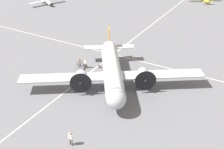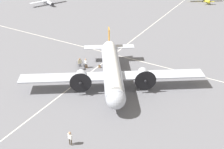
{
  "view_description": "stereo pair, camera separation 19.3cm",
  "coord_description": "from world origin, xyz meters",
  "px_view_note": "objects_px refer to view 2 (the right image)",
  "views": [
    {
      "loc": [
        17.87,
        -31.32,
        22.58
      ],
      "look_at": [
        0.0,
        0.0,
        1.72
      ],
      "focal_mm": 45.0,
      "sensor_mm": 36.0,
      "label": 1
    },
    {
      "loc": [
        18.04,
        -31.22,
        22.58
      ],
      "look_at": [
        0.0,
        0.0,
        1.72
      ],
      "focal_mm": 45.0,
      "sensor_mm": 36.0,
      "label": 2
    }
  ],
  "objects_px": {
    "suitcase_near_door": "(100,66)",
    "airliner_main": "(112,71)",
    "passenger_boarding": "(86,62)",
    "suitcase_upright_spare": "(86,66)",
    "light_aircraft_distant": "(47,1)",
    "baggage_cart": "(81,66)",
    "ramp_agent": "(80,62)",
    "crew_foreground": "(70,137)"
  },
  "relations": [
    {
      "from": "passenger_boarding",
      "to": "ramp_agent",
      "type": "relative_size",
      "value": 0.94
    },
    {
      "from": "airliner_main",
      "to": "suitcase_near_door",
      "type": "xyz_separation_m",
      "value": [
        -4.69,
        3.88,
        -2.32
      ]
    },
    {
      "from": "baggage_cart",
      "to": "crew_foreground",
      "type": "bearing_deg",
      "value": -10.55
    },
    {
      "from": "airliner_main",
      "to": "suitcase_near_door",
      "type": "height_order",
      "value": "airliner_main"
    },
    {
      "from": "passenger_boarding",
      "to": "airliner_main",
      "type": "bearing_deg",
      "value": -13.78
    },
    {
      "from": "passenger_boarding",
      "to": "suitcase_near_door",
      "type": "xyz_separation_m",
      "value": [
        1.94,
        1.17,
        -0.81
      ]
    },
    {
      "from": "crew_foreground",
      "to": "ramp_agent",
      "type": "distance_m",
      "value": 17.94
    },
    {
      "from": "crew_foreground",
      "to": "suitcase_near_door",
      "type": "bearing_deg",
      "value": 112.79
    },
    {
      "from": "airliner_main",
      "to": "light_aircraft_distant",
      "type": "xyz_separation_m",
      "value": [
        -37.51,
        28.22,
        -1.75
      ]
    },
    {
      "from": "suitcase_near_door",
      "to": "baggage_cart",
      "type": "relative_size",
      "value": 0.22
    },
    {
      "from": "ramp_agent",
      "to": "baggage_cart",
      "type": "relative_size",
      "value": 0.76
    },
    {
      "from": "suitcase_near_door",
      "to": "light_aircraft_distant",
      "type": "distance_m",
      "value": 40.87
    },
    {
      "from": "light_aircraft_distant",
      "to": "crew_foreground",
      "type": "bearing_deg",
      "value": -23.42
    },
    {
      "from": "crew_foreground",
      "to": "baggage_cart",
      "type": "distance_m",
      "value": 18.2
    },
    {
      "from": "ramp_agent",
      "to": "suitcase_upright_spare",
      "type": "height_order",
      "value": "ramp_agent"
    },
    {
      "from": "crew_foreground",
      "to": "baggage_cart",
      "type": "xyz_separation_m",
      "value": [
        -9.66,
        15.4,
        -0.87
      ]
    },
    {
      "from": "baggage_cart",
      "to": "light_aircraft_distant",
      "type": "bearing_deg",
      "value": -173.38
    },
    {
      "from": "light_aircraft_distant",
      "to": "suitcase_upright_spare",
      "type": "bearing_deg",
      "value": -16.8
    },
    {
      "from": "suitcase_near_door",
      "to": "light_aircraft_distant",
      "type": "relative_size",
      "value": 0.05
    },
    {
      "from": "crew_foreground",
      "to": "passenger_boarding",
      "type": "distance_m",
      "value": 17.99
    },
    {
      "from": "ramp_agent",
      "to": "light_aircraft_distant",
      "type": "distance_m",
      "value": 39.8
    },
    {
      "from": "suitcase_upright_spare",
      "to": "passenger_boarding",
      "type": "bearing_deg",
      "value": -144.96
    },
    {
      "from": "passenger_boarding",
      "to": "suitcase_upright_spare",
      "type": "distance_m",
      "value": 0.76
    },
    {
      "from": "suitcase_upright_spare",
      "to": "light_aircraft_distant",
      "type": "bearing_deg",
      "value": 140.5
    },
    {
      "from": "suitcase_upright_spare",
      "to": "baggage_cart",
      "type": "bearing_deg",
      "value": -159.68
    },
    {
      "from": "airliner_main",
      "to": "crew_foreground",
      "type": "bearing_deg",
      "value": -24.27
    },
    {
      "from": "airliner_main",
      "to": "suitcase_near_door",
      "type": "relative_size",
      "value": 44.84
    },
    {
      "from": "suitcase_near_door",
      "to": "airliner_main",
      "type": "bearing_deg",
      "value": -39.6
    },
    {
      "from": "baggage_cart",
      "to": "suitcase_upright_spare",
      "type": "bearing_deg",
      "value": 67.68
    },
    {
      "from": "ramp_agent",
      "to": "suitcase_near_door",
      "type": "height_order",
      "value": "ramp_agent"
    },
    {
      "from": "light_aircraft_distant",
      "to": "suitcase_near_door",
      "type": "bearing_deg",
      "value": -13.86
    },
    {
      "from": "crew_foreground",
      "to": "suitcase_upright_spare",
      "type": "height_order",
      "value": "crew_foreground"
    },
    {
      "from": "crew_foreground",
      "to": "suitcase_upright_spare",
      "type": "relative_size",
      "value": 3.03
    },
    {
      "from": "crew_foreground",
      "to": "light_aircraft_distant",
      "type": "distance_m",
      "value": 57.21
    },
    {
      "from": "suitcase_near_door",
      "to": "light_aircraft_distant",
      "type": "height_order",
      "value": "light_aircraft_distant"
    },
    {
      "from": "ramp_agent",
      "to": "suitcase_upright_spare",
      "type": "distance_m",
      "value": 1.33
    },
    {
      "from": "airliner_main",
      "to": "passenger_boarding",
      "type": "xyz_separation_m",
      "value": [
        -6.63,
        2.7,
        -1.51
      ]
    },
    {
      "from": "crew_foreground",
      "to": "suitcase_near_door",
      "type": "height_order",
      "value": "crew_foreground"
    },
    {
      "from": "passenger_boarding",
      "to": "suitcase_upright_spare",
      "type": "height_order",
      "value": "passenger_boarding"
    },
    {
      "from": "suitcase_upright_spare",
      "to": "light_aircraft_distant",
      "type": "relative_size",
      "value": 0.06
    },
    {
      "from": "light_aircraft_distant",
      "to": "ramp_agent",
      "type": "bearing_deg",
      "value": -18.23
    },
    {
      "from": "crew_foreground",
      "to": "light_aircraft_distant",
      "type": "height_order",
      "value": "light_aircraft_distant"
    }
  ]
}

